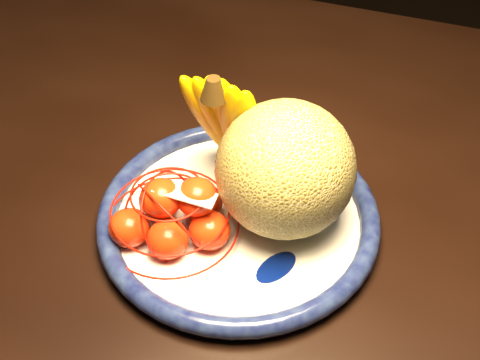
% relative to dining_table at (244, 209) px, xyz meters
% --- Properties ---
extents(dining_table, '(1.67, 1.14, 0.78)m').
position_rel_dining_table_xyz_m(dining_table, '(0.00, 0.00, 0.00)').
color(dining_table, black).
rests_on(dining_table, ground).
extents(fruit_bowl, '(0.35, 0.35, 0.03)m').
position_rel_dining_table_xyz_m(fruit_bowl, '(0.01, -0.11, 0.10)').
color(fruit_bowl, white).
rests_on(fruit_bowl, dining_table).
extents(cantaloupe, '(0.16, 0.16, 0.16)m').
position_rel_dining_table_xyz_m(cantaloupe, '(0.07, -0.09, 0.18)').
color(cantaloupe, olive).
rests_on(cantaloupe, fruit_bowl).
extents(banana_bunch, '(0.12, 0.12, 0.19)m').
position_rel_dining_table_xyz_m(banana_bunch, '(-0.02, -0.03, 0.19)').
color(banana_bunch, '#FCCA00').
rests_on(banana_bunch, fruit_bowl).
extents(mandarin_bag, '(0.17, 0.17, 0.10)m').
position_rel_dining_table_xyz_m(mandarin_bag, '(-0.06, -0.14, 0.13)').
color(mandarin_bag, '#FF3A15').
rests_on(mandarin_bag, fruit_bowl).
extents(price_tag, '(0.07, 0.03, 0.01)m').
position_rel_dining_table_xyz_m(price_tag, '(-0.04, -0.14, 0.17)').
color(price_tag, white).
rests_on(price_tag, mandarin_bag).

